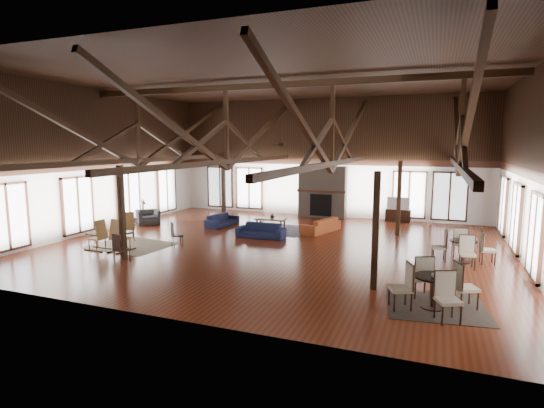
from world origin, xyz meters
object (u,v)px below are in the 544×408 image
at_px(coffee_table, 271,219).
at_px(armchair, 148,217).
at_px(sofa_navy_front, 261,231).
at_px(sofa_navy_left, 222,220).
at_px(sofa_orange, 321,225).
at_px(cafe_table_near, 433,286).
at_px(tv_console, 398,215).
at_px(cafe_table_far, 463,247).

relative_size(coffee_table, armchair, 1.34).
xyz_separation_m(sofa_navy_front, sofa_navy_left, (-2.59, 1.61, -0.01)).
relative_size(sofa_orange, coffee_table, 1.52).
height_order(sofa_navy_front, armchair, armchair).
bearing_deg(sofa_navy_left, cafe_table_near, -120.44).
height_order(cafe_table_near, tv_console, cafe_table_near).
relative_size(armchair, cafe_table_near, 0.50).
xyz_separation_m(cafe_table_far, tv_console, (-2.53, 6.69, -0.20)).
xyz_separation_m(armchair, tv_console, (10.82, 4.97, -0.04)).
bearing_deg(sofa_navy_front, cafe_table_far, -9.50).
bearing_deg(sofa_navy_left, sofa_orange, -78.92).
xyz_separation_m(cafe_table_near, tv_console, (-1.69, 11.07, -0.23)).
bearing_deg(coffee_table, sofa_navy_front, -84.82).
height_order(sofa_navy_front, cafe_table_far, cafe_table_far).
height_order(sofa_navy_front, sofa_navy_left, sofa_navy_front).
bearing_deg(cafe_table_near, sofa_orange, 121.89).
height_order(sofa_navy_front, tv_console, tv_console).
height_order(armchair, tv_console, armchair).
xyz_separation_m(armchair, cafe_table_near, (12.51, -6.10, 0.20)).
bearing_deg(sofa_navy_front, coffee_table, 95.42).
bearing_deg(coffee_table, armchair, -173.39).
bearing_deg(cafe_table_far, armchair, 172.64).
distance_m(sofa_navy_left, cafe_table_far, 10.27).
relative_size(sofa_navy_left, armchair, 1.80).
relative_size(cafe_table_near, cafe_table_far, 1.05).
xyz_separation_m(sofa_navy_front, sofa_orange, (1.96, 1.92, 0.02)).
bearing_deg(sofa_navy_left, coffee_table, -83.45).
height_order(coffee_table, cafe_table_near, cafe_table_near).
xyz_separation_m(coffee_table, armchair, (-5.81, -0.87, -0.12)).
relative_size(sofa_orange, cafe_table_near, 1.01).
bearing_deg(cafe_table_near, armchair, 154.00).
bearing_deg(armchair, cafe_table_near, -74.09).
xyz_separation_m(sofa_orange, cafe_table_far, (5.39, -2.93, 0.20)).
height_order(sofa_navy_left, cafe_table_near, cafe_table_near).
distance_m(sofa_navy_front, sofa_orange, 2.74).
distance_m(sofa_navy_front, sofa_navy_left, 3.05).
bearing_deg(cafe_table_far, sofa_orange, 151.45).
height_order(coffee_table, armchair, armchair).
height_order(armchair, cafe_table_near, cafe_table_near).
height_order(cafe_table_near, cafe_table_far, cafe_table_near).
bearing_deg(cafe_table_far, sofa_navy_left, 165.23).
bearing_deg(armchair, coffee_table, -39.59).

